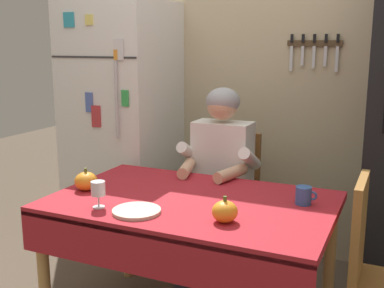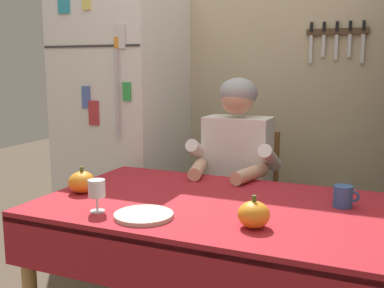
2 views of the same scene
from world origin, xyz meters
name	(u,v)px [view 1 (image 1 of 2)]	position (x,y,z in m)	size (l,w,h in m)	color
back_wall_assembly	(271,73)	(0.05, 1.35, 1.30)	(3.70, 0.13, 2.60)	#BCAD89
refrigerator	(123,127)	(-0.95, 0.96, 0.90)	(0.68, 0.71, 1.80)	white
dining_table	(190,216)	(0.00, 0.08, 0.66)	(1.40, 0.90, 0.74)	tan
chair_behind_person	(228,196)	(-0.08, 0.87, 0.51)	(0.40, 0.40, 0.93)	brown
seated_person	(219,170)	(-0.08, 0.68, 0.74)	(0.47, 0.55, 1.25)	#38384C
chair_right_side	(380,272)	(0.90, 0.13, 0.51)	(0.40, 0.40, 0.93)	#9E6B33
coffee_mug	(304,195)	(0.53, 0.25, 0.78)	(0.10, 0.08, 0.09)	#2D569E
wine_glass	(98,190)	(-0.35, -0.20, 0.83)	(0.07, 0.07, 0.13)	white
pumpkin_large	(86,181)	(-0.57, 0.00, 0.79)	(0.12, 0.12, 0.12)	orange
pumpkin_medium	(225,211)	(0.26, -0.13, 0.79)	(0.11, 0.11, 0.12)	orange
serving_tray	(137,211)	(-0.15, -0.19, 0.75)	(0.23, 0.23, 0.02)	beige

